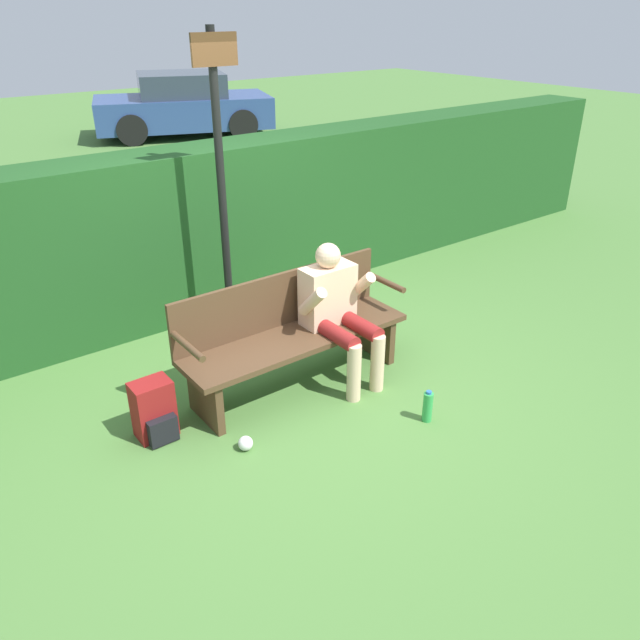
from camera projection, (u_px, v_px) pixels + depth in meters
ground_plane at (298, 384)px, 5.06m from camera, size 40.00×40.00×0.00m
hedge_back at (188, 233)px, 5.98m from camera, size 12.00×0.60×1.58m
park_bench at (292, 332)px, 4.91m from camera, size 1.88×0.51×0.89m
person_seated at (337, 307)px, 4.91m from camera, size 0.57×0.65×1.12m
backpack at (154, 411)px, 4.37m from camera, size 0.27×0.26×0.43m
water_bottle at (428, 407)px, 4.56m from camera, size 0.07×0.07×0.26m
signpost at (221, 176)px, 5.18m from camera, size 0.39×0.09×2.62m
parked_car at (183, 106)px, 14.36m from camera, size 4.32×3.12×1.38m
litter_crumple at (246, 443)px, 4.29m from camera, size 0.10×0.10×0.10m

